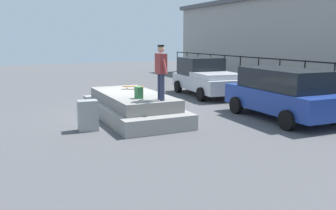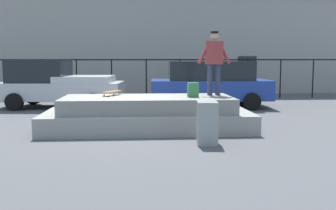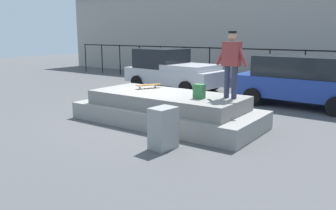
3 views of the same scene
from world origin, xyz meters
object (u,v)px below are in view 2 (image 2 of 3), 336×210
at_px(car_silver_pickup_near, 57,84).
at_px(car_blue_hatchback_mid, 210,83).
at_px(skateboard, 112,92).
at_px(backpack, 193,90).
at_px(utility_box, 207,123).
at_px(skateboarder, 214,58).

distance_m(car_silver_pickup_near, car_blue_hatchback_mid, 5.92).
xyz_separation_m(skateboard, car_silver_pickup_near, (-2.43, 4.73, -0.06)).
distance_m(skateboard, backpack, 2.22).
relative_size(backpack, utility_box, 0.40).
xyz_separation_m(skateboard, car_blue_hatchback_mid, (3.48, 4.33, -0.04)).
bearing_deg(car_silver_pickup_near, skateboard, -62.87).
bearing_deg(utility_box, car_blue_hatchback_mid, 84.71).
bearing_deg(car_silver_pickup_near, skateboarder, -42.59).
bearing_deg(skateboard, utility_box, -45.76).
xyz_separation_m(backpack, car_silver_pickup_near, (-4.57, 5.31, -0.15)).
height_order(skateboard, car_blue_hatchback_mid, car_blue_hatchback_mid).
relative_size(skateboarder, skateboard, 2.13).
distance_m(car_blue_hatchback_mid, utility_box, 6.75).
distance_m(backpack, utility_box, 1.82).
height_order(skateboarder, car_silver_pickup_near, skateboarder).
bearing_deg(skateboarder, car_silver_pickup_near, 137.41).
bearing_deg(car_blue_hatchback_mid, skateboarder, -98.88).
bearing_deg(car_silver_pickup_near, utility_box, -56.46).
bearing_deg(car_blue_hatchback_mid, car_silver_pickup_near, 176.04).
relative_size(car_silver_pickup_near, car_blue_hatchback_mid, 1.05).
bearing_deg(backpack, car_blue_hatchback_mid, -107.58).
relative_size(skateboarder, utility_box, 1.84).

